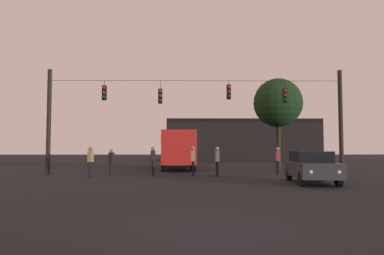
# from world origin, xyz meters

# --- Properties ---
(ground_plane) EXTENTS (168.00, 168.00, 0.00)m
(ground_plane) POSITION_xyz_m (0.00, 24.50, 0.00)
(ground_plane) COLOR black
(ground_plane) RESTS_ON ground
(overhead_signal_span) EXTENTS (19.40, 0.44, 6.85)m
(overhead_signal_span) POSITION_xyz_m (-0.02, 16.43, 3.94)
(overhead_signal_span) COLOR black
(overhead_signal_span) RESTS_ON ground
(city_bus) EXTENTS (3.13, 11.12, 3.00)m
(city_bus) POSITION_xyz_m (-1.43, 23.58, 1.87)
(city_bus) COLOR #B21E19
(city_bus) RESTS_ON ground
(car_near_right) EXTENTS (2.12, 4.44, 1.52)m
(car_near_right) POSITION_xyz_m (5.36, 9.90, 0.80)
(car_near_right) COLOR #2D2D33
(car_near_right) RESTS_ON ground
(pedestrian_crossing_left) EXTENTS (0.30, 0.40, 1.78)m
(pedestrian_crossing_left) POSITION_xyz_m (-6.19, 14.03, 1.01)
(pedestrian_crossing_left) COLOR black
(pedestrian_crossing_left) RESTS_ON ground
(pedestrian_crossing_center) EXTENTS (0.26, 0.37, 1.77)m
(pedestrian_crossing_center) POSITION_xyz_m (1.26, 14.62, 1.01)
(pedestrian_crossing_center) COLOR black
(pedestrian_crossing_center) RESTS_ON ground
(pedestrian_crossing_right) EXTENTS (0.33, 0.41, 1.64)m
(pedestrian_crossing_right) POSITION_xyz_m (-5.20, 15.14, 0.93)
(pedestrian_crossing_right) COLOR black
(pedestrian_crossing_right) RESTS_ON ground
(pedestrian_near_bus) EXTENTS (0.25, 0.37, 1.78)m
(pedestrian_near_bus) POSITION_xyz_m (-0.19, 15.21, 1.01)
(pedestrian_near_bus) COLOR black
(pedestrian_near_bus) RESTS_ON ground
(pedestrian_trailing) EXTENTS (0.32, 0.41, 1.79)m
(pedestrian_trailing) POSITION_xyz_m (-2.69, 15.54, 1.02)
(pedestrian_trailing) COLOR black
(pedestrian_trailing) RESTS_ON ground
(pedestrian_far_side) EXTENTS (0.26, 0.37, 1.75)m
(pedestrian_far_side) POSITION_xyz_m (5.26, 16.02, 1.00)
(pedestrian_far_side) COLOR black
(pedestrian_far_side) RESTS_ON ground
(corner_building) EXTENTS (21.51, 12.59, 5.85)m
(corner_building) POSITION_xyz_m (7.41, 48.96, 2.92)
(corner_building) COLOR black
(corner_building) RESTS_ON ground
(tree_left_silhouette) EXTENTS (4.55, 4.55, 8.24)m
(tree_left_silhouette) POSITION_xyz_m (7.95, 26.58, 5.93)
(tree_left_silhouette) COLOR #2D2116
(tree_left_silhouette) RESTS_ON ground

